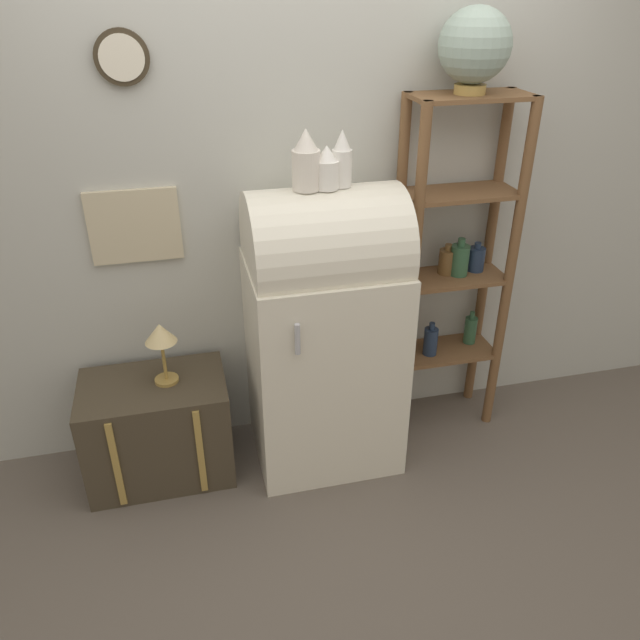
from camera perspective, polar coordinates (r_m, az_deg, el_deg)
ground_plane at (r=3.14m, az=1.54°, el=-14.60°), size 12.00×12.00×0.00m
wall_back at (r=2.94m, az=-1.16°, el=12.95°), size 7.00×0.09×2.70m
refrigerator at (r=2.91m, az=0.38°, el=-0.77°), size 0.69×0.60×1.39m
suitcase_trunk at (r=3.14m, az=-14.58°, el=-9.57°), size 0.67×0.44×0.52m
shelf_unit at (r=3.15m, az=12.11°, el=5.03°), size 0.55×0.28×1.72m
globe at (r=2.89m, az=13.96°, el=23.12°), size 0.30×0.30×0.34m
vase_left at (r=2.59m, az=-1.28°, el=14.28°), size 0.12×0.12×0.25m
vase_center at (r=2.61m, az=0.62°, el=13.66°), size 0.10×0.10×0.18m
vase_right at (r=2.64m, az=2.02°, el=14.39°), size 0.08×0.08×0.23m
desk_lamp at (r=2.87m, az=-14.35°, el=-1.62°), size 0.14×0.14×0.30m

